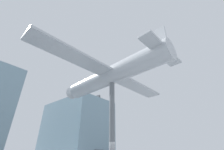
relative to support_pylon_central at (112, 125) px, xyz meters
The scene contains 3 objects.
glass_pavilion_right 17.89m from the support_pylon_central, 61.88° to the left, with size 8.14×12.25×11.19m.
support_pylon_central is the anchor object (origin of this frame).
suspended_airplane 4.70m from the support_pylon_central, 86.37° to the left, with size 15.97×13.43×3.25m.
Camera 1 is at (-9.81, -8.23, 1.65)m, focal length 24.00 mm.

